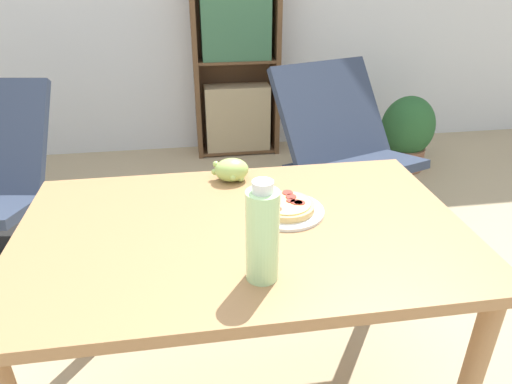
% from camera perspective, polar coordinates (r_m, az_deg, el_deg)
% --- Properties ---
extents(dining_table, '(1.30, 0.80, 0.75)m').
position_cam_1_polar(dining_table, '(1.38, -1.60, -7.86)').
color(dining_table, '#A37549').
rests_on(dining_table, ground_plane).
extents(pizza_on_plate, '(0.23, 0.23, 0.04)m').
position_cam_1_polar(pizza_on_plate, '(1.40, 3.81, -2.00)').
color(pizza_on_plate, white).
rests_on(pizza_on_plate, dining_table).
extents(grape_bunch, '(0.13, 0.11, 0.08)m').
position_cam_1_polar(grape_bunch, '(1.59, -3.08, 2.74)').
color(grape_bunch, '#A8CC66').
rests_on(grape_bunch, dining_table).
extents(drink_bottle, '(0.08, 0.08, 0.26)m').
position_cam_1_polar(drink_bottle, '(1.07, 0.81, -5.32)').
color(drink_bottle, '#B7EAA3').
rests_on(drink_bottle, dining_table).
extents(lounge_chair_far, '(0.86, 0.94, 0.88)m').
position_cam_1_polar(lounge_chair_far, '(2.85, 10.83, 2.75)').
color(lounge_chair_far, black).
rests_on(lounge_chair_far, ground_plane).
extents(bookshelf, '(0.66, 0.27, 1.49)m').
position_cam_1_polar(bookshelf, '(3.65, -2.50, 15.20)').
color(bookshelf, brown).
rests_on(bookshelf, ground_plane).
extents(potted_plant_floor, '(0.40, 0.34, 0.56)m').
position_cam_1_polar(potted_plant_floor, '(3.61, 18.34, 7.03)').
color(potted_plant_floor, '#8E5B42').
rests_on(potted_plant_floor, ground_plane).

